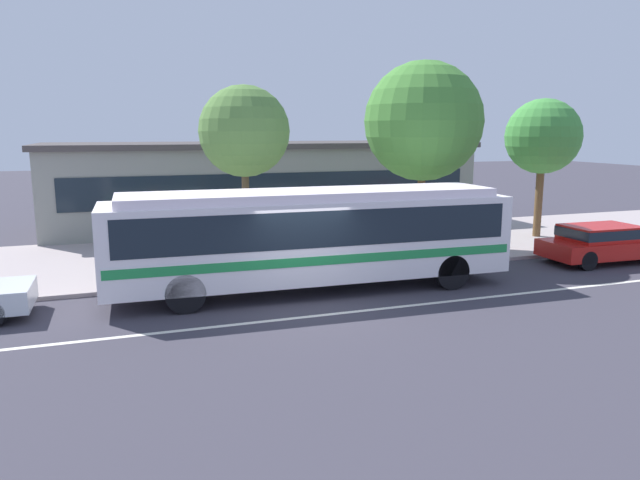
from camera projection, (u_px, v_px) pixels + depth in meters
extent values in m
plane|color=#393641|center=(307.00, 307.00, 15.14)|extent=(120.00, 120.00, 0.00)
cube|color=#A29594|center=(249.00, 253.00, 21.46)|extent=(60.00, 8.00, 0.12)
cube|color=silver|center=(318.00, 316.00, 14.40)|extent=(56.00, 0.16, 0.01)
cube|color=white|center=(312.00, 238.00, 16.43)|extent=(11.32, 2.79, 2.17)
cube|color=white|center=(312.00, 195.00, 16.21)|extent=(10.41, 2.47, 0.24)
cube|color=#19232D|center=(312.00, 222.00, 16.35)|extent=(10.64, 2.79, 0.96)
cube|color=#218E46|center=(312.00, 251.00, 16.50)|extent=(11.09, 2.81, 0.24)
cube|color=#19232D|center=(486.00, 214.00, 18.01)|extent=(0.19, 2.14, 1.04)
cylinder|color=black|center=(417.00, 257.00, 18.76)|extent=(1.01, 0.31, 1.00)
cylinder|color=black|center=(452.00, 272.00, 16.74)|extent=(1.01, 0.31, 1.00)
cylinder|color=black|center=(178.00, 274.00, 16.56)|extent=(1.01, 0.31, 1.00)
cylinder|color=black|center=(185.00, 293.00, 14.54)|extent=(1.01, 0.31, 1.00)
cylinder|color=black|center=(3.00, 296.00, 14.94)|extent=(0.64, 0.23, 0.64)
cube|color=red|center=(605.00, 247.00, 20.19)|extent=(4.40, 1.97, 0.55)
cube|color=red|center=(601.00, 233.00, 20.03)|extent=(2.48, 1.70, 0.50)
cube|color=#19232D|center=(601.00, 232.00, 20.02)|extent=(2.52, 1.72, 0.32)
cylinder|color=black|center=(619.00, 246.00, 21.42)|extent=(0.65, 0.24, 0.64)
cylinder|color=black|center=(553.00, 251.00, 20.56)|extent=(0.65, 0.24, 0.64)
cylinder|color=black|center=(587.00, 261.00, 19.03)|extent=(0.65, 0.24, 0.64)
cylinder|color=#183A4C|center=(369.00, 243.00, 20.79)|extent=(0.14, 0.14, 0.86)
cylinder|color=#183A4C|center=(368.00, 244.00, 20.63)|extent=(0.14, 0.14, 0.86)
cylinder|color=#404248|center=(369.00, 223.00, 20.57)|extent=(0.46, 0.46, 0.60)
sphere|color=pink|center=(369.00, 211.00, 20.50)|extent=(0.22, 0.22, 0.22)
cylinder|color=#2F3F3B|center=(311.00, 251.00, 19.35)|extent=(0.14, 0.14, 0.87)
cylinder|color=#2F3F3B|center=(315.00, 251.00, 19.45)|extent=(0.14, 0.14, 0.87)
cylinder|color=gold|center=(313.00, 229.00, 19.26)|extent=(0.43, 0.43, 0.60)
sphere|color=tan|center=(313.00, 216.00, 19.19)|extent=(0.24, 0.24, 0.24)
cylinder|color=navy|center=(179.00, 257.00, 18.44)|extent=(0.14, 0.14, 0.88)
cylinder|color=navy|center=(184.00, 257.00, 18.46)|extent=(0.14, 0.14, 0.88)
cylinder|color=gold|center=(181.00, 235.00, 18.32)|extent=(0.40, 0.40, 0.55)
sphere|color=tan|center=(180.00, 222.00, 18.25)|extent=(0.22, 0.22, 0.22)
cylinder|color=gray|center=(429.00, 224.00, 20.06)|extent=(0.08, 0.08, 2.42)
cube|color=yellow|center=(430.00, 194.00, 19.88)|extent=(0.10, 0.44, 0.56)
cylinder|color=brown|center=(246.00, 212.00, 19.92)|extent=(0.25, 0.25, 3.26)
sphere|color=#55823D|center=(244.00, 131.00, 19.42)|extent=(3.01, 3.01, 3.01)
cylinder|color=brown|center=(421.00, 207.00, 21.51)|extent=(0.28, 0.28, 3.18)
sphere|color=#468636|center=(423.00, 121.00, 20.95)|extent=(4.24, 4.24, 4.24)
cylinder|color=brown|center=(539.00, 200.00, 24.33)|extent=(0.31, 0.31, 3.05)
sphere|color=#43933F|center=(543.00, 136.00, 23.86)|extent=(3.03, 3.03, 3.03)
cube|color=gray|center=(263.00, 186.00, 28.08)|extent=(19.26, 6.02, 3.67)
cube|color=#19232D|center=(281.00, 188.00, 25.23)|extent=(17.72, 0.04, 1.32)
cube|color=#403B3B|center=(263.00, 145.00, 27.72)|extent=(19.66, 6.42, 0.24)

